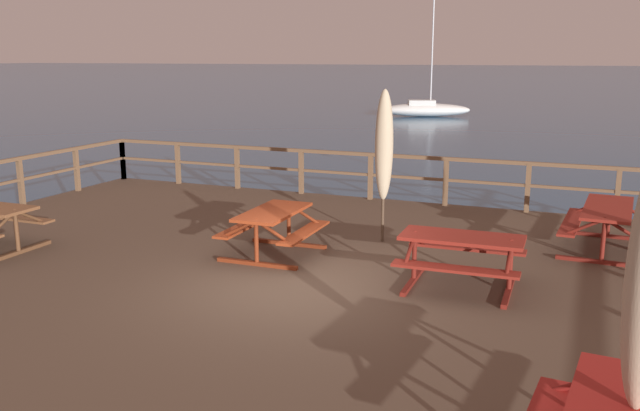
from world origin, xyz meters
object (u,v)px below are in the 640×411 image
picnic_table_front_left (273,223)px  sailboat_distant (426,109)px  picnic_table_front_right (462,250)px  picnic_table_mid_centre (607,218)px  patio_umbrella_short_back (384,146)px

picnic_table_front_left → sailboat_distant: size_ratio=0.22×
picnic_table_front_left → picnic_table_front_right: 3.24m
picnic_table_front_left → sailboat_distant: bearing=99.5°
picnic_table_mid_centre → picnic_table_front_right: 3.46m
picnic_table_front_right → sailboat_distant: size_ratio=0.23×
sailboat_distant → picnic_table_mid_centre: bearing=-71.5°
picnic_table_mid_centre → sailboat_distant: (-11.21, 33.56, -0.86)m
patio_umbrella_short_back → picnic_table_front_left: bearing=-133.7°
picnic_table_mid_centre → picnic_table_front_left: same height
picnic_table_front_left → patio_umbrella_short_back: (1.44, 1.51, 1.18)m
picnic_table_mid_centre → patio_umbrella_short_back: patio_umbrella_short_back is taller
patio_umbrella_short_back → sailboat_distant: 35.34m
picnic_table_front_left → patio_umbrella_short_back: patio_umbrella_short_back is taller
picnic_table_front_right → picnic_table_mid_centre: bearing=55.8°
picnic_table_front_right → patio_umbrella_short_back: (-1.77, 1.94, 1.17)m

